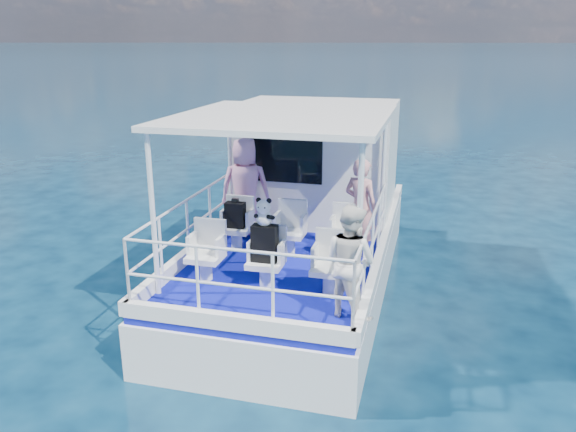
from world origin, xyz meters
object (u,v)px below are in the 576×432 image
object	(u,v)px
passenger_port_fwd	(245,188)
passenger_stbd_aft	(350,261)
backpack_center	(265,243)
panda	(264,212)

from	to	relation	value
passenger_port_fwd	passenger_stbd_aft	bearing A→B (deg)	118.25
backpack_center	panda	bearing A→B (deg)	-137.19
passenger_port_fwd	passenger_stbd_aft	xyz separation A→B (m)	(2.20, -2.50, -0.15)
passenger_stbd_aft	panda	bearing A→B (deg)	7.27
passenger_port_fwd	backpack_center	xyz separation A→B (m)	(0.94, -1.95, -0.23)
passenger_stbd_aft	backpack_center	xyz separation A→B (m)	(-1.26, 0.55, -0.08)
passenger_port_fwd	backpack_center	size ratio (longest dim) A/B	3.36
backpack_center	panda	xyz separation A→B (m)	(-0.00, -0.00, 0.45)
panda	passenger_stbd_aft	bearing A→B (deg)	-23.40
passenger_port_fwd	backpack_center	distance (m)	2.18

